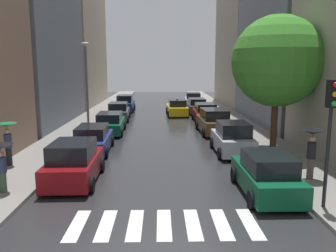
# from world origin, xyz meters

# --- Properties ---
(ground_plane) EXTENTS (28.00, 72.00, 0.04)m
(ground_plane) POSITION_xyz_m (0.00, 24.00, -0.02)
(ground_plane) COLOR #29292B
(sidewalk_left) EXTENTS (3.00, 72.00, 0.15)m
(sidewalk_left) POSITION_xyz_m (-6.50, 24.00, 0.07)
(sidewalk_left) COLOR gray
(sidewalk_left) RESTS_ON ground
(sidewalk_right) EXTENTS (3.00, 72.00, 0.15)m
(sidewalk_right) POSITION_xyz_m (6.50, 24.00, 0.07)
(sidewalk_right) COLOR gray
(sidewalk_right) RESTS_ON ground
(crosswalk_stripes) EXTENTS (5.85, 2.20, 0.01)m
(crosswalk_stripes) POSITION_xyz_m (0.00, 2.38, 0.01)
(crosswalk_stripes) COLOR silver
(crosswalk_stripes) RESTS_ON ground
(building_left_mid) EXTENTS (6.00, 13.57, 13.49)m
(building_left_mid) POSITION_xyz_m (-11.00, 21.85, 6.75)
(building_left_mid) COLOR slate
(building_left_mid) RESTS_ON ground
(building_left_far) EXTENTS (6.00, 15.15, 17.12)m
(building_left_far) POSITION_xyz_m (-11.00, 37.07, 8.56)
(building_left_far) COLOR #B2A38C
(building_left_far) RESTS_ON ground
(building_right_far) EXTENTS (6.00, 14.63, 22.25)m
(building_right_far) POSITION_xyz_m (11.00, 36.53, 11.13)
(building_right_far) COLOR #9E9384
(building_right_far) RESTS_ON ground
(parked_car_left_nearest) EXTENTS (2.15, 4.20, 1.79)m
(parked_car_left_nearest) POSITION_xyz_m (-3.77, 6.51, 0.83)
(parked_car_left_nearest) COLOR maroon
(parked_car_left_nearest) RESTS_ON ground
(parked_car_left_second) EXTENTS (2.12, 4.59, 1.56)m
(parked_car_left_second) POSITION_xyz_m (-3.97, 11.77, 0.74)
(parked_car_left_second) COLOR navy
(parked_car_left_second) RESTS_ON ground
(parked_car_left_third) EXTENTS (2.18, 4.67, 1.54)m
(parked_car_left_third) POSITION_xyz_m (-3.81, 17.56, 0.73)
(parked_car_left_third) COLOR #0C4C2D
(parked_car_left_third) RESTS_ON ground
(parked_car_left_fourth) EXTENTS (2.16, 4.44, 1.63)m
(parked_car_left_fourth) POSITION_xyz_m (-3.94, 23.93, 0.77)
(parked_car_left_fourth) COLOR #474C51
(parked_car_left_fourth) RESTS_ON ground
(parked_car_left_fifth) EXTENTS (2.04, 4.62, 1.82)m
(parked_car_left_fifth) POSITION_xyz_m (-3.94, 30.22, 0.84)
(parked_car_left_fifth) COLOR navy
(parked_car_left_fifth) RESTS_ON ground
(parked_car_right_nearest) EXTENTS (2.05, 4.26, 1.64)m
(parked_car_right_nearest) POSITION_xyz_m (3.96, 4.92, 0.77)
(parked_car_right_nearest) COLOR #0C4C2D
(parked_car_right_nearest) RESTS_ON ground
(parked_car_right_second) EXTENTS (2.08, 4.04, 1.81)m
(parked_car_right_second) POSITION_xyz_m (3.97, 11.29, 0.84)
(parked_car_right_second) COLOR #B2B7BF
(parked_car_right_second) RESTS_ON ground
(parked_car_right_third) EXTENTS (2.34, 4.87, 1.80)m
(parked_car_right_third) POSITION_xyz_m (3.86, 17.47, 0.84)
(parked_car_right_third) COLOR brown
(parked_car_right_third) RESTS_ON ground
(parked_car_right_fourth) EXTENTS (2.10, 4.50, 1.67)m
(parked_car_right_fourth) POSITION_xyz_m (3.89, 22.68, 0.78)
(parked_car_right_fourth) COLOR maroon
(parked_car_right_fourth) RESTS_ON ground
(parked_car_right_fifth) EXTENTS (2.10, 4.69, 1.57)m
(parked_car_right_fifth) POSITION_xyz_m (3.78, 28.83, 0.74)
(parked_car_right_fifth) COLOR #474C51
(parked_car_right_fifth) RESTS_ON ground
(parked_car_right_sixth) EXTENTS (2.21, 4.51, 1.74)m
(parked_car_right_sixth) POSITION_xyz_m (3.94, 34.62, 0.81)
(parked_car_right_sixth) COLOR silver
(parked_car_right_sixth) RESTS_ON ground
(taxi_midroad) EXTENTS (2.20, 4.72, 1.81)m
(taxi_midroad) POSITION_xyz_m (1.60, 26.99, 0.76)
(taxi_midroad) COLOR yellow
(taxi_midroad) RESTS_ON ground
(pedestrian_foreground) EXTENTS (1.07, 1.07, 2.13)m
(pedestrian_foreground) POSITION_xyz_m (6.25, 6.27, 1.72)
(pedestrian_foreground) COLOR brown
(pedestrian_foreground) RESTS_ON sidewalk_right
(pedestrian_near_tree) EXTENTS (0.95, 0.95, 1.85)m
(pedestrian_near_tree) POSITION_xyz_m (-6.12, 5.02, 1.48)
(pedestrian_near_tree) COLOR #38513D
(pedestrian_near_tree) RESTS_ON sidewalk_left
(pedestrian_by_kerb) EXTENTS (0.95, 0.95, 2.06)m
(pedestrian_by_kerb) POSITION_xyz_m (-7.43, 8.66, 1.62)
(pedestrian_by_kerb) COLOR black
(pedestrian_by_kerb) RESTS_ON sidewalk_left
(street_tree_right) EXTENTS (4.96, 4.96, 7.49)m
(street_tree_right) POSITION_xyz_m (6.27, 11.22, 5.14)
(street_tree_right) COLOR #513823
(street_tree_right) RESTS_ON sidewalk_right
(traffic_light_right_corner) EXTENTS (0.30, 0.42, 4.30)m
(traffic_light_right_corner) POSITION_xyz_m (5.45, 3.28, 3.29)
(traffic_light_right_corner) COLOR black
(traffic_light_right_corner) RESTS_ON sidewalk_right
(lamp_post_left) EXTENTS (0.60, 0.28, 6.49)m
(lamp_post_left) POSITION_xyz_m (-5.55, 18.23, 3.92)
(lamp_post_left) COLOR #595B60
(lamp_post_left) RESTS_ON sidewalk_left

